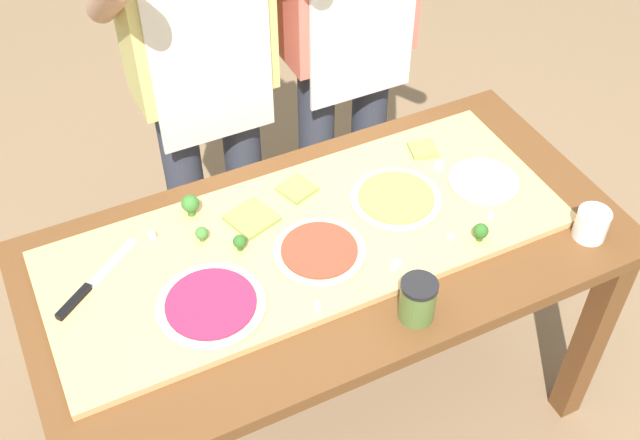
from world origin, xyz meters
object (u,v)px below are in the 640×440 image
at_px(pizza_whole_white_garlic, 484,181).
at_px(cheese_crumble_a, 152,236).
at_px(prep_table, 328,275).
at_px(sauce_jar, 418,300).
at_px(pizza_whole_tomato_red, 319,251).
at_px(flour_cup, 591,225).
at_px(broccoli_floret_back_left, 190,204).
at_px(pizza_slice_far_left, 297,189).
at_px(cheese_crumble_e, 396,266).
at_px(cook_left, 201,59).
at_px(pizza_whole_beet_magenta, 211,305).
at_px(broccoli_floret_back_mid, 240,242).
at_px(broccoli_floret_front_mid, 481,231).
at_px(cook_right, 347,21).
at_px(cheese_crumble_c, 451,237).
at_px(cheese_crumble_b, 490,215).
at_px(pizza_whole_pesto_green, 396,199).
at_px(broccoli_floret_front_right, 202,234).
at_px(chefs_knife, 87,288).
at_px(cheese_crumble_f, 439,166).
at_px(cheese_crumble_d, 317,306).
at_px(pizza_slice_far_right, 423,149).
at_px(pizza_slice_center, 252,218).

height_order(pizza_whole_white_garlic, cheese_crumble_a, cheese_crumble_a).
relative_size(prep_table, sauce_jar, 13.51).
bearing_deg(pizza_whole_tomato_red, flour_cup, -19.27).
relative_size(broccoli_floret_back_left, cheese_crumble_a, 3.50).
xyz_separation_m(pizza_slice_far_left, cheese_crumble_e, (0.10, -0.36, 0.00)).
bearing_deg(cook_left, pizza_whole_beet_magenta, -109.72).
relative_size(broccoli_floret_back_mid, cheese_crumble_a, 2.53).
distance_m(broccoli_floret_front_mid, cook_right, 0.81).
height_order(pizza_whole_tomato_red, cheese_crumble_c, pizza_whole_tomato_red).
relative_size(cheese_crumble_b, flour_cup, 0.15).
bearing_deg(cheese_crumble_c, cheese_crumble_b, 9.23).
height_order(pizza_whole_pesto_green, sauce_jar, sauce_jar).
bearing_deg(sauce_jar, cheese_crumble_a, 134.38).
bearing_deg(broccoli_floret_front_right, broccoli_floret_front_mid, -25.90).
relative_size(chefs_knife, broccoli_floret_back_left, 3.91).
bearing_deg(cheese_crumble_b, cheese_crumble_f, 94.42).
bearing_deg(flour_cup, broccoli_floret_front_mid, 160.74).
bearing_deg(pizza_whole_pesto_green, pizza_whole_tomato_red, -162.97).
distance_m(cheese_crumble_a, flour_cup, 1.12).
distance_m(cheese_crumble_d, flour_cup, 0.74).
bearing_deg(cheese_crumble_a, pizza_whole_white_garlic, -12.73).
height_order(pizza_whole_white_garlic, cook_left, cook_left).
bearing_deg(pizza_slice_far_right, pizza_slice_far_left, 178.95).
bearing_deg(cheese_crumble_d, pizza_slice_far_right, 36.29).
distance_m(broccoli_floret_front_mid, broccoli_floret_back_mid, 0.60).
relative_size(pizza_whole_pesto_green, broccoli_floret_back_left, 3.97).
bearing_deg(broccoli_floret_front_right, sauce_jar, -49.31).
bearing_deg(sauce_jar, flour_cup, 3.07).
height_order(pizza_slice_far_left, cheese_crumble_e, cheese_crumble_e).
bearing_deg(cheese_crumble_e, cheese_crumble_b, 8.66).
bearing_deg(broccoli_floret_back_mid, broccoli_floret_front_mid, -22.84).
bearing_deg(broccoli_floret_front_right, pizza_whole_tomato_red, -34.94).
bearing_deg(flour_cup, cheese_crumble_a, 155.46).
distance_m(sauce_jar, cook_left, 0.94).
xyz_separation_m(pizza_whole_beet_magenta, broccoli_floret_front_right, (0.06, 0.21, 0.02)).
bearing_deg(cook_right, pizza_slice_far_right, -86.82).
xyz_separation_m(pizza_slice_center, broccoli_floret_front_right, (-0.14, -0.01, 0.02)).
bearing_deg(broccoli_floret_back_left, pizza_whole_white_garlic, -17.33).
bearing_deg(pizza_whole_pesto_green, chefs_knife, 176.18).
distance_m(cheese_crumble_b, cook_right, 0.76).
relative_size(pizza_whole_beet_magenta, pizza_whole_pesto_green, 1.06).
relative_size(cheese_crumble_d, cheese_crumble_f, 0.78).
height_order(chefs_knife, cook_left, cook_left).
xyz_separation_m(cheese_crumble_c, cheese_crumble_f, (0.12, 0.24, 0.00)).
bearing_deg(pizza_slice_far_right, cheese_crumble_b, -86.69).
bearing_deg(broccoli_floret_back_left, chefs_knife, -156.33).
xyz_separation_m(cheese_crumble_f, cook_right, (-0.02, 0.51, 0.18)).
bearing_deg(broccoli_floret_back_mid, pizza_slice_center, 51.96).
distance_m(cheese_crumble_a, cheese_crumble_c, 0.76).
bearing_deg(cook_right, pizza_slice_center, -137.68).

